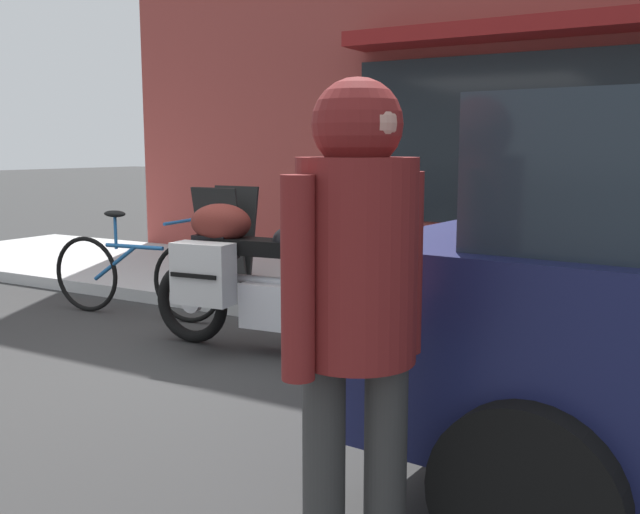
# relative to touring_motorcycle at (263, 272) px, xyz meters

# --- Properties ---
(ground_plane) EXTENTS (80.00, 80.00, 0.00)m
(ground_plane) POSITION_rel_touring_motorcycle_xyz_m (-0.47, -0.53, -0.60)
(ground_plane) COLOR #2E2E2E
(touring_motorcycle) EXTENTS (2.17, 0.79, 1.39)m
(touring_motorcycle) POSITION_rel_touring_motorcycle_xyz_m (0.00, 0.00, 0.00)
(touring_motorcycle) COLOR black
(touring_motorcycle) RESTS_ON ground_plane
(parked_bicycle) EXTENTS (1.76, 0.48, 0.93)m
(parked_bicycle) POSITION_rel_touring_motorcycle_xyz_m (-1.63, 0.38, -0.22)
(parked_bicycle) COLOR black
(parked_bicycle) RESTS_ON ground_plane
(pedestrian_walking) EXTENTS (0.49, 0.53, 1.68)m
(pedestrian_walking) POSITION_rel_touring_motorcycle_xyz_m (1.88, -2.18, 0.45)
(pedestrian_walking) COLOR #333333
(pedestrian_walking) RESTS_ON ground_plane
(sandwich_board_sign) EXTENTS (0.55, 0.42, 0.96)m
(sandwich_board_sign) POSITION_rel_touring_motorcycle_xyz_m (-1.61, 1.65, 0.01)
(sandwich_board_sign) COLOR black
(sandwich_board_sign) RESTS_ON sidewalk_curb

